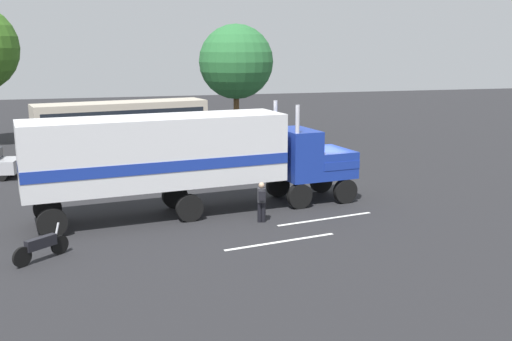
{
  "coord_description": "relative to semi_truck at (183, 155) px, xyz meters",
  "views": [
    {
      "loc": [
        -10.12,
        -25.21,
        6.9
      ],
      "look_at": [
        -3.07,
        -0.76,
        1.6
      ],
      "focal_mm": 41.91,
      "sensor_mm": 36.0,
      "label": 1
    }
  ],
  "objects": [
    {
      "name": "lane_stripe_mid",
      "position": [
        2.72,
        -4.6,
        -2.52
      ],
      "size": [
        4.37,
        0.88,
        0.01
      ],
      "primitive_type": "cube",
      "rotation": [
        0.0,
        0.0,
        0.16
      ],
      "color": "silver",
      "rests_on": "ground_plane"
    },
    {
      "name": "lane_stripe_near",
      "position": [
        5.39,
        -2.35,
        -2.52
      ],
      "size": [
        4.36,
        0.9,
        0.01
      ],
      "primitive_type": "cube",
      "rotation": [
        0.0,
        0.0,
        0.17
      ],
      "color": "silver",
      "rests_on": "ground_plane"
    },
    {
      "name": "tree_left",
      "position": [
        7.63,
        21.21,
        3.21
      ],
      "size": [
        5.73,
        5.73,
        8.61
      ],
      "color": "brown",
      "rests_on": "ground_plane"
    },
    {
      "name": "motorcycle",
      "position": [
        -5.42,
        -4.21,
        -2.04
      ],
      "size": [
        1.68,
        1.43,
        1.12
      ],
      "color": "black",
      "rests_on": "ground_plane"
    },
    {
      "name": "parked_bus",
      "position": [
        -1.52,
        15.34,
        -0.46
      ],
      "size": [
        11.28,
        4.6,
        3.4
      ],
      "color": "#BFB29E",
      "rests_on": "ground_plane"
    },
    {
      "name": "semi_truck",
      "position": [
        0.0,
        0.0,
        0.0
      ],
      "size": [
        14.36,
        4.48,
        4.5
      ],
      "color": "#193399",
      "rests_on": "ground_plane"
    },
    {
      "name": "ground_plane",
      "position": [
        6.3,
        1.15,
        -2.52
      ],
      "size": [
        120.0,
        120.0,
        0.0
      ],
      "primitive_type": "plane",
      "color": "#232326"
    },
    {
      "name": "person_bystander",
      "position": [
        2.76,
        -2.04,
        -1.63
      ],
      "size": [
        0.36,
        0.47,
        1.63
      ],
      "color": "black",
      "rests_on": "ground_plane"
    }
  ]
}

